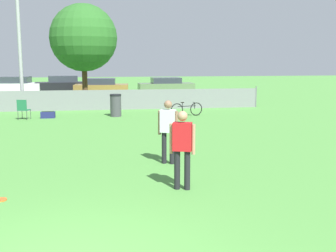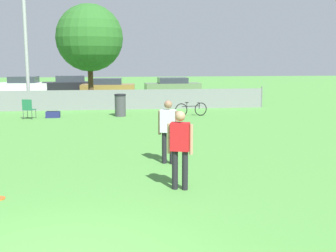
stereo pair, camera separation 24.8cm
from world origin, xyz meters
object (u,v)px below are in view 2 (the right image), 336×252
Objects in this scene: light_pole at (24,4)px; parked_car_tan at (108,87)px; player_receiver_white at (168,127)px; bicycle_sideline at (191,109)px; folding_chair_sideline at (28,108)px; trash_bin at (120,105)px; player_defender_red at (180,145)px; parked_car_olive at (173,85)px; parked_car_dark at (70,85)px; parked_car_white at (24,85)px; gear_bag_sideline at (53,115)px; tree_near_pole at (89,38)px.

parked_car_tan is (4.38, 8.09, -5.09)m from light_pole.
player_receiver_white is 9.50m from bicycle_sideline.
folding_chair_sideline is 4.29m from trash_bin.
parked_car_olive is at bearing 101.65° from player_defender_red.
player_receiver_white is 10.64m from folding_chair_sideline.
parked_car_dark reaches higher than folding_chair_sideline.
bicycle_sideline is at bearing -96.69° from parked_car_olive.
player_defender_red is 11.96m from trash_bin.
light_pole is 2.37× the size of parked_car_white.
player_defender_red is 1.57× the size of trash_bin.
parked_car_dark reaches higher than parked_car_olive.
gear_bag_sideline is (1.05, 0.38, -0.38)m from folding_chair_sideline.
trash_bin is at bearing 114.45° from player_defender_red.
tree_near_pole is 1.33× the size of parked_car_olive.
folding_chair_sideline is (-5.35, 9.18, -0.46)m from player_receiver_white.
player_receiver_white is 0.38× the size of parked_car_olive.
parked_car_olive reaches higher than folding_chair_sideline.
parked_car_dark is 1.00× the size of parked_car_olive.
parked_car_dark is (1.28, 10.58, -5.05)m from light_pole.
trash_bin is 1.66× the size of gear_bag_sideline.
folding_chair_sideline is at bearing -124.18° from parked_car_olive.
tree_near_pole reaches higher than parked_car_tan.
trash_bin is 12.12m from parked_car_tan.
light_pole is 5.80× the size of player_receiver_white.
player_defender_red is 12.64m from folding_chair_sideline.
bicycle_sideline is at bearing -165.11° from folding_chair_sideline.
player_defender_red is 24.07m from parked_car_tan.
tree_near_pole is 7.36m from parked_car_tan.
parked_car_tan is 0.92× the size of parked_car_olive.
player_receiver_white reaches higher than parked_car_tan.
trash_bin is 14.41m from parked_car_olive.
parked_car_dark is at bearing 127.00° from player_receiver_white.
light_pole is 5.97× the size of bicycle_sideline.
player_defender_red is 25.82m from parked_car_olive.
parked_car_olive is (3.49, 25.58, -0.37)m from player_defender_red.
parked_car_tan reaches higher than bicycle_sideline.
parked_car_white is at bearing -63.17° from folding_chair_sideline.
tree_near_pole is 7.47m from folding_chair_sideline.
bicycle_sideline is at bearing -3.33° from gear_bag_sideline.
parked_car_white is at bearing 173.92° from parked_car_olive.
light_pole reaches higher than gear_bag_sideline.
parked_car_olive is at bearing 52.32° from tree_near_pole.
player_defender_red reaches higher than trash_bin.
parked_car_tan is (-4.14, 12.55, 0.32)m from bicycle_sideline.
player_receiver_white and player_defender_red have the same top height.
player_receiver_white is 1.03× the size of bicycle_sideline.
tree_near_pole is 6.82m from trash_bin.
trash_bin reaches higher than gear_bag_sideline.
gear_bag_sideline is (-4.31, 9.57, -0.84)m from player_receiver_white.
parked_car_white is 0.92× the size of parked_car_dark.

